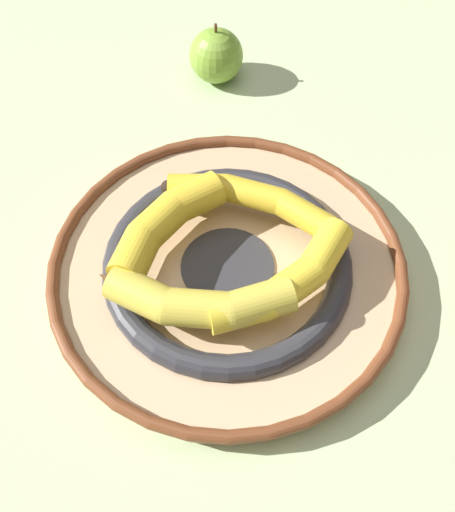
{
  "coord_description": "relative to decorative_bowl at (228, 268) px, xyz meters",
  "views": [
    {
      "loc": [
        -0.26,
        0.22,
        0.56
      ],
      "look_at": [
        -0.01,
        -0.03,
        0.04
      ],
      "focal_mm": 42.0,
      "sensor_mm": 36.0,
      "label": 1
    }
  ],
  "objects": [
    {
      "name": "ground_plane",
      "position": [
        0.01,
        0.03,
        -0.02
      ],
      "size": [
        2.8,
        2.8,
        0.0
      ],
      "primitive_type": "plane",
      "color": "#B2C693"
    },
    {
      "name": "decorative_bowl",
      "position": [
        0.0,
        0.0,
        0.0
      ],
      "size": [
        0.39,
        0.39,
        0.04
      ],
      "color": "tan",
      "rests_on": "ground_plane"
    },
    {
      "name": "banana_a",
      "position": [
        0.03,
        -0.07,
        0.04
      ],
      "size": [
        0.19,
        0.11,
        0.03
      ],
      "rotation": [
        0.0,
        0.0,
        6.73
      ],
      "color": "gold",
      "rests_on": "decorative_bowl"
    },
    {
      "name": "banana_c",
      "position": [
        -0.02,
        0.07,
        0.04
      ],
      "size": [
        0.17,
        0.14,
        0.04
      ],
      "rotation": [
        0.0,
        0.0,
        10.12
      ],
      "color": "gold",
      "rests_on": "decorative_bowl"
    },
    {
      "name": "apple",
      "position": [
        0.25,
        -0.23,
        0.02
      ],
      "size": [
        0.07,
        0.07,
        0.09
      ],
      "color": "olive",
      "rests_on": "ground_plane"
    },
    {
      "name": "banana_d",
      "position": [
        -0.07,
        -0.01,
        0.04
      ],
      "size": [
        0.07,
        0.2,
        0.04
      ],
      "rotation": [
        0.0,
        0.0,
        10.87
      ],
      "color": "yellow",
      "rests_on": "decorative_bowl"
    },
    {
      "name": "banana_b",
      "position": [
        0.07,
        0.02,
        0.04
      ],
      "size": [
        0.07,
        0.18,
        0.04
      ],
      "rotation": [
        0.0,
        0.0,
        7.97
      ],
      "color": "gold",
      "rests_on": "decorative_bowl"
    }
  ]
}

